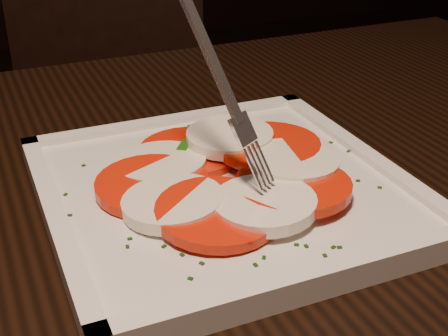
# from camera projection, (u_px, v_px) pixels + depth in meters

# --- Properties ---
(table) EXTENTS (1.22, 0.83, 0.75)m
(table) POSITION_uv_depth(u_px,v_px,m) (198.00, 288.00, 0.58)
(table) COLOR black
(table) RESTS_ON ground
(chair) EXTENTS (0.53, 0.53, 0.93)m
(chair) POSITION_uv_depth(u_px,v_px,m) (108.00, 97.00, 1.33)
(chair) COLOR black
(chair) RESTS_ON ground
(plate) EXTENTS (0.30, 0.30, 0.01)m
(plate) POSITION_uv_depth(u_px,v_px,m) (224.00, 192.00, 0.52)
(plate) COLOR white
(plate) RESTS_ON table
(caprese_salad) EXTENTS (0.26, 0.25, 0.02)m
(caprese_salad) POSITION_uv_depth(u_px,v_px,m) (224.00, 174.00, 0.51)
(caprese_salad) COLOR red
(caprese_salad) RESTS_ON plate
(fork) EXTENTS (0.09, 0.10, 0.17)m
(fork) POSITION_uv_depth(u_px,v_px,m) (202.00, 66.00, 0.46)
(fork) COLOR white
(fork) RESTS_ON caprese_salad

